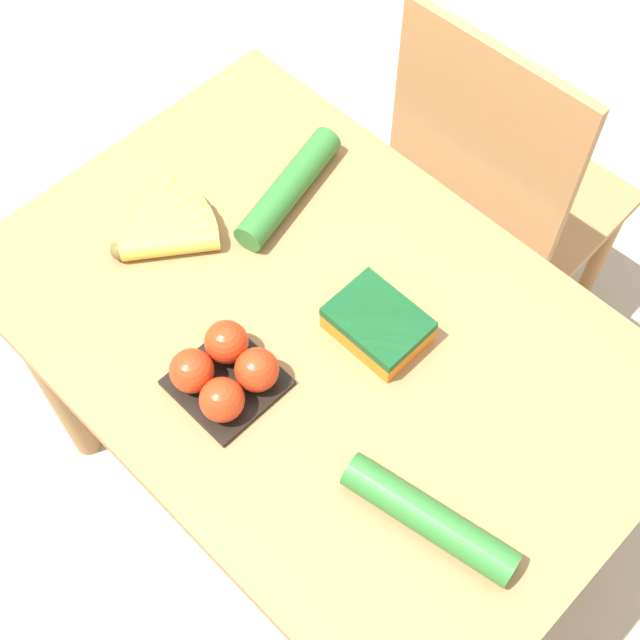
% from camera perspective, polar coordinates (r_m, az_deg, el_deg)
% --- Properties ---
extents(ground_plane, '(12.00, 12.00, 0.00)m').
position_cam_1_polar(ground_plane, '(2.08, 0.00, -11.05)').
color(ground_plane, '#B7A88E').
extents(dining_table, '(1.07, 0.72, 0.75)m').
position_cam_1_polar(dining_table, '(1.52, 0.00, -3.13)').
color(dining_table, '#9E7044').
rests_on(dining_table, ground_plane).
extents(chair, '(0.43, 0.41, 0.98)m').
position_cam_1_polar(chair, '(1.90, 11.18, 7.52)').
color(chair, '#A87547').
rests_on(chair, ground_plane).
extents(banana_bunch, '(0.18, 0.18, 0.04)m').
position_cam_1_polar(banana_bunch, '(1.51, -10.19, 5.78)').
color(banana_bunch, brown).
rests_on(banana_bunch, dining_table).
extents(tomato_pack, '(0.15, 0.15, 0.08)m').
position_cam_1_polar(tomato_pack, '(1.33, -6.09, -3.37)').
color(tomato_pack, black).
rests_on(tomato_pack, dining_table).
extents(carrot_bag, '(0.15, 0.11, 0.05)m').
position_cam_1_polar(carrot_bag, '(1.37, 3.72, -0.19)').
color(carrot_bag, orange).
rests_on(carrot_bag, dining_table).
extents(cucumber_near, '(0.11, 0.26, 0.05)m').
position_cam_1_polar(cucumber_near, '(1.53, -2.00, 8.46)').
color(cucumber_near, '#2D702D').
rests_on(cucumber_near, dining_table).
extents(cucumber_far, '(0.26, 0.10, 0.05)m').
position_cam_1_polar(cucumber_far, '(1.26, 7.00, -12.48)').
color(cucumber_far, '#2D702D').
rests_on(cucumber_far, dining_table).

